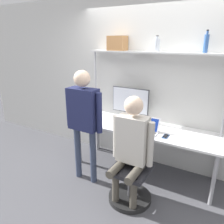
% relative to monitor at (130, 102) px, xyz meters
% --- Properties ---
extents(ground_plane, '(12.00, 12.00, 0.00)m').
position_rel_monitor_xyz_m(ground_plane, '(0.35, -0.56, -1.05)').
color(ground_plane, '#4C4C51').
extents(wall_back, '(8.00, 0.06, 2.70)m').
position_rel_monitor_xyz_m(wall_back, '(0.35, 0.18, 0.30)').
color(wall_back, silver).
rests_on(wall_back, ground_plane).
extents(desk, '(2.20, 0.69, 0.75)m').
position_rel_monitor_xyz_m(desk, '(0.35, -0.20, -0.37)').
color(desk, white).
rests_on(desk, ground_plane).
extents(shelf_unit, '(2.09, 0.22, 1.85)m').
position_rel_monitor_xyz_m(shelf_unit, '(0.35, 0.03, 0.52)').
color(shelf_unit, silver).
rests_on(shelf_unit, ground_plane).
extents(monitor, '(0.63, 0.20, 0.54)m').
position_rel_monitor_xyz_m(monitor, '(0.00, 0.00, 0.00)').
color(monitor, '#333338').
rests_on(monitor, desk).
extents(laptop, '(0.34, 0.22, 0.21)m').
position_rel_monitor_xyz_m(laptop, '(0.42, -0.31, -0.25)').
color(laptop, silver).
rests_on(laptop, desk).
extents(cell_phone, '(0.07, 0.15, 0.01)m').
position_rel_monitor_xyz_m(cell_phone, '(0.71, -0.36, -0.30)').
color(cell_phone, '#264C8C').
rests_on(cell_phone, desk).
extents(office_chair, '(0.56, 0.56, 0.93)m').
position_rel_monitor_xyz_m(office_chair, '(0.45, -0.87, -0.77)').
color(office_chair, black).
rests_on(office_chair, ground_plane).
extents(person_seated, '(0.54, 0.47, 1.40)m').
position_rel_monitor_xyz_m(person_seated, '(0.45, -0.91, -0.22)').
color(person_seated, '#4C473D').
rests_on(person_seated, ground_plane).
extents(person_standing, '(0.59, 0.22, 1.64)m').
position_rel_monitor_xyz_m(person_standing, '(-0.32, -0.82, -0.00)').
color(person_standing, '#38425B').
rests_on(person_standing, ground_plane).
extents(bottle_clear, '(0.08, 0.08, 0.22)m').
position_rel_monitor_xyz_m(bottle_clear, '(0.38, 0.03, 0.89)').
color(bottle_clear, silver).
rests_on(bottle_clear, shelf_unit).
extents(bottle_blue, '(0.06, 0.06, 0.28)m').
position_rel_monitor_xyz_m(bottle_blue, '(1.03, 0.03, 0.92)').
color(bottle_blue, '#335999').
rests_on(bottle_blue, shelf_unit).
extents(storage_box, '(0.28, 0.20, 0.22)m').
position_rel_monitor_xyz_m(storage_box, '(-0.25, 0.03, 0.91)').
color(storage_box, '#B27A47').
rests_on(storage_box, shelf_unit).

